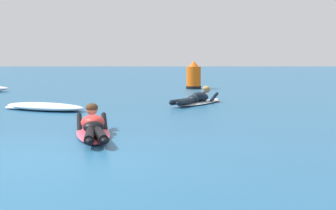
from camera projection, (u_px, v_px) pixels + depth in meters
ground_plane at (112, 95)px, 15.62m from camera, size 120.00×120.00×0.00m
surfer_near at (93, 127)px, 7.44m from camera, size 0.96×2.59×0.54m
surfer_far at (198, 99)px, 12.59m from camera, size 1.75×2.43×0.55m
whitewater_front at (45, 107)px, 11.08m from camera, size 2.39×1.64×0.19m
channel_marker_buoy at (194, 77)px, 18.95m from camera, size 0.65×0.65×1.18m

